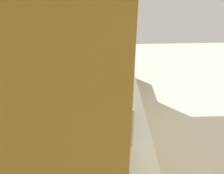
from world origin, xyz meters
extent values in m
plane|color=beige|center=(0.00, 0.00, 0.00)|extent=(6.74, 6.74, 0.00)
cube|color=#F0C27A|center=(0.00, 1.47, 1.41)|extent=(4.33, 0.12, 2.81)
cube|color=#D2C871|center=(-0.38, 1.12, 0.43)|extent=(3.41, 0.60, 0.87)
cube|color=silver|center=(-0.38, 1.12, 0.88)|extent=(3.44, 0.63, 0.02)
cube|color=#332819|center=(-0.38, 0.81, 0.43)|extent=(0.01, 0.01, 0.80)
cube|color=#332819|center=(0.05, 0.81, 0.43)|extent=(0.01, 0.01, 0.80)
cube|color=#332819|center=(0.47, 0.81, 0.43)|extent=(0.01, 0.01, 0.80)
cube|color=#332819|center=(0.90, 0.81, 0.43)|extent=(0.01, 0.01, 0.80)
cube|color=black|center=(1.68, 1.10, 0.44)|extent=(0.70, 0.63, 0.89)
cube|color=black|center=(1.68, 0.78, 0.40)|extent=(0.55, 0.01, 0.49)
cube|color=black|center=(1.68, 1.10, 0.90)|extent=(0.66, 0.60, 0.02)
cube|color=black|center=(1.68, 1.39, 0.98)|extent=(0.66, 0.04, 0.18)
cylinder|color=#38383D|center=(1.53, 0.99, 0.91)|extent=(0.11, 0.11, 0.01)
cylinder|color=#38383D|center=(1.84, 0.99, 0.91)|extent=(0.11, 0.11, 0.01)
cylinder|color=#38383D|center=(1.53, 1.21, 0.91)|extent=(0.11, 0.11, 0.01)
cylinder|color=#38383D|center=(1.84, 1.21, 0.91)|extent=(0.11, 0.11, 0.01)
cube|color=white|center=(-0.38, 1.14, 1.02)|extent=(0.53, 0.40, 0.28)
cube|color=black|center=(-0.43, 0.93, 1.02)|extent=(0.33, 0.01, 0.19)
cube|color=#2D2D33|center=(-0.17, 0.93, 1.02)|extent=(0.10, 0.01, 0.19)
cylinder|color=red|center=(0.09, 1.06, 0.96)|extent=(0.14, 0.14, 0.14)
cylinder|color=black|center=(0.09, 1.06, 1.04)|extent=(0.03, 0.03, 0.02)
cylinder|color=red|center=(0.17, 1.06, 0.99)|extent=(0.08, 0.02, 0.05)
camera|label=1|loc=(-1.72, 1.11, 1.97)|focal=38.63mm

